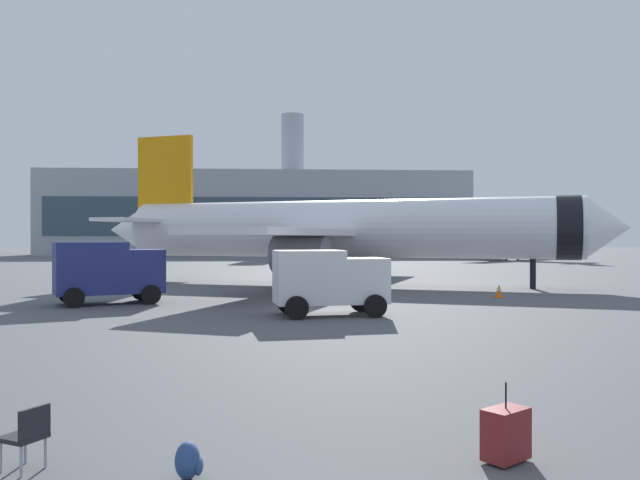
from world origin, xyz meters
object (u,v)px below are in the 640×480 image
airplane_taxiing (505,243)px  cargo_van (329,279)px  gate_chair (27,434)px  safety_cone_near (499,291)px  airplane_at_gate (339,229)px  service_truck (108,270)px  traveller_backpack (189,461)px  rolling_suitcase (506,434)px  safety_cone_mid (140,278)px

airplane_taxiing → cargo_van: airplane_taxiing is taller
gate_chair → safety_cone_near: bearing=58.3°
airplane_at_gate → gate_chair: size_ratio=39.95×
airplane_at_gate → service_truck: (-11.97, -11.93, -2.05)m
airplane_at_gate → traveller_backpack: airplane_at_gate is taller
rolling_suitcase → traveller_backpack: bearing=-175.2°
airplane_taxiing → service_truck: size_ratio=3.68×
traveller_backpack → rolling_suitcase: bearing=4.8°
airplane_taxiing → safety_cone_mid: airplane_taxiing is taller
airplane_at_gate → safety_cone_near: (7.35, -10.03, -3.31)m
airplane_at_gate → airplane_taxiing: (27.26, 44.88, -1.30)m
service_truck → traveller_backpack: size_ratio=11.00×
safety_cone_near → safety_cone_mid: size_ratio=0.98×
safety_cone_mid → service_truck: bearing=-83.6°
airplane_at_gate → safety_cone_near: airplane_at_gate is taller
airplane_taxiing → cargo_van: size_ratio=4.19×
cargo_van → gate_chair: cargo_van is taller
rolling_suitcase → gate_chair: size_ratio=1.28×
service_truck → traveller_backpack: service_truck is taller
airplane_taxiing → rolling_suitcase: (-28.07, -78.65, -1.97)m
cargo_van → safety_cone_mid: size_ratio=6.46×
airplane_taxiing → cargo_van: 68.49m
safety_cone_mid → airplane_at_gate: bearing=-9.0°
safety_cone_near → traveller_backpack: 27.12m
safety_cone_near → gate_chair: 27.83m
airplane_at_gate → traveller_backpack: bearing=-98.5°
safety_cone_mid → traveller_backpack: safety_cone_mid is taller
airplane_at_gate → service_truck: bearing=-135.1°
safety_cone_near → airplane_taxiing: bearing=70.1°
safety_cone_near → safety_cone_mid: safety_cone_mid is taller
airplane_at_gate → safety_cone_mid: size_ratio=47.79×
safety_cone_mid → gate_chair: (6.30, -35.85, 0.14)m
traveller_backpack → gate_chair: size_ratio=0.56×
gate_chair → rolling_suitcase: bearing=-0.5°
airplane_at_gate → airplane_taxiing: airplane_at_gate is taller
airplane_at_gate → safety_cone_near: size_ratio=48.65×
airplane_at_gate → safety_cone_mid: airplane_at_gate is taller
safety_cone_near → safety_cone_mid: (-20.91, 12.17, 0.01)m
service_truck → rolling_suitcase: size_ratio=4.80×
service_truck → safety_cone_mid: size_ratio=7.34×
service_truck → safety_cone_near: (19.33, 1.91, -1.26)m
service_truck → gate_chair: (4.72, -21.78, -1.11)m
service_truck → rolling_suitcase: service_truck is taller
safety_cone_near → gate_chair: bearing=-121.7°
service_truck → airplane_taxiing: bearing=55.4°
safety_cone_near → traveller_backpack: (-12.43, -24.10, -0.12)m
airplane_at_gate → rolling_suitcase: (-0.81, -33.77, -3.27)m
service_truck → airplane_at_gate: bearing=44.9°
traveller_backpack → airplane_taxiing: bearing=67.7°
traveller_backpack → gate_chair: (-2.17, 0.42, 0.27)m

